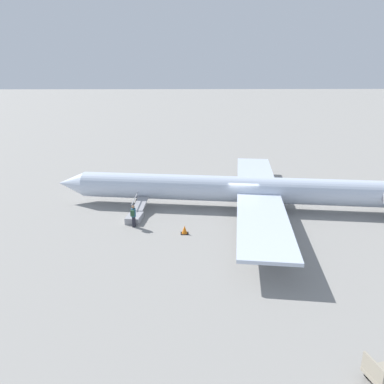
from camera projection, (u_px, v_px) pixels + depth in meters
The scene contains 5 objects.
ground_plane at pixel (241, 208), 32.87m from camera, with size 600.00×600.00×0.00m, color gray.
airplane_main at pixel (252, 190), 32.25m from camera, with size 33.60×26.25×5.85m.
boarding_stairs at pixel (136, 215), 30.26m from camera, with size 1.60×4.12×1.53m.
passenger at pixel (133, 215), 28.49m from camera, with size 0.37×0.56×1.74m.
traffic_cone_near_stairs at pixel (185, 230), 27.49m from camera, with size 0.57×0.57×0.63m.
Camera 1 is at (5.31, 30.80, 11.15)m, focal length 35.00 mm.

